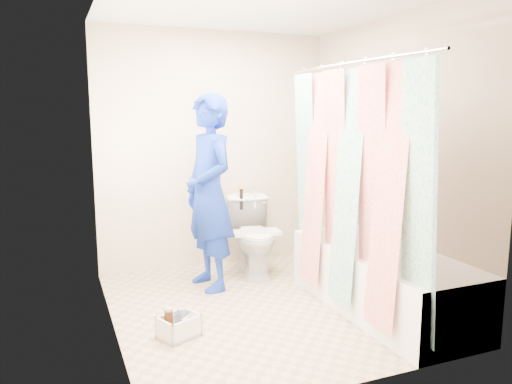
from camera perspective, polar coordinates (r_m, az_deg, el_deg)
name	(u,v)px	position (r m, az deg, el deg)	size (l,w,h in m)	color
floor	(264,306)	(4.25, 0.91, -12.94)	(2.60, 2.60, 0.00)	tan
ceiling	(265,4)	(4.01, 1.01, 20.72)	(2.40, 2.60, 0.02)	silver
wall_back	(215,150)	(5.16, -4.75, 4.77)	(2.40, 0.02, 2.40)	#C0AE94
wall_front	(357,185)	(2.81, 11.47, 0.76)	(2.40, 0.02, 2.40)	#C0AE94
wall_left	(107,169)	(3.65, -16.65, 2.50)	(0.02, 2.60, 2.40)	#C0AE94
wall_right	(389,157)	(4.56, 15.00, 3.87)	(0.02, 2.60, 2.40)	#C0AE94
bathtub	(381,278)	(4.21, 14.14, -9.55)	(0.70, 1.75, 0.50)	white
curtain_rod	(353,63)	(3.81, 11.05, 14.30)	(0.02, 0.02, 1.90)	silver
shower_curtain	(349,189)	(3.84, 10.62, 0.36)	(0.06, 1.75, 1.80)	silver
toilet	(254,236)	(4.97, -0.28, -5.05)	(0.42, 0.73, 0.75)	white
tank_lid	(256,232)	(4.84, 0.05, -4.64)	(0.46, 0.20, 0.03)	white
tank_internals	(245,197)	(5.07, -1.28, -0.54)	(0.18, 0.07, 0.24)	black
plumber	(209,193)	(4.48, -5.39, -0.10)	(0.64, 0.42, 1.75)	#0E3A95
cleaning_caddy	(180,327)	(3.74, -8.68, -14.99)	(0.33, 0.30, 0.20)	silver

